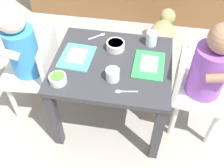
{
  "coord_description": "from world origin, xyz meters",
  "views": [
    {
      "loc": [
        0.15,
        -0.9,
        1.28
      ],
      "look_at": [
        0.0,
        0.0,
        0.28
      ],
      "focal_mm": 41.69,
      "sensor_mm": 36.0,
      "label": 1
    }
  ],
  "objects_px": {
    "dog": "(161,35)",
    "spoon_by_right_tray": "(98,36)",
    "water_cup_left": "(113,75)",
    "water_cup_right": "(151,39)",
    "veggie_bowl_near": "(58,79)",
    "food_tray_left": "(77,57)",
    "food_tray_right": "(149,65)",
    "spoon_by_left_tray": "(124,92)",
    "seated_child_left": "(25,52)",
    "dining_table": "(112,74)",
    "seated_child_right": "(207,71)",
    "cereal_bowl_right_side": "(116,45)"
  },
  "relations": [
    {
      "from": "dog",
      "to": "water_cup_right",
      "type": "distance_m",
      "value": 0.51
    },
    {
      "from": "dog",
      "to": "spoon_by_left_tray",
      "type": "distance_m",
      "value": 0.83
    },
    {
      "from": "cereal_bowl_right_side",
      "to": "seated_child_left",
      "type": "bearing_deg",
      "value": -168.31
    },
    {
      "from": "dining_table",
      "to": "cereal_bowl_right_side",
      "type": "bearing_deg",
      "value": 89.84
    },
    {
      "from": "seated_child_left",
      "to": "water_cup_left",
      "type": "relative_size",
      "value": 10.85
    },
    {
      "from": "food_tray_right",
      "to": "seated_child_left",
      "type": "bearing_deg",
      "value": 179.53
    },
    {
      "from": "seated_child_left",
      "to": "water_cup_right",
      "type": "bearing_deg",
      "value": 14.36
    },
    {
      "from": "water_cup_left",
      "to": "spoon_by_right_tray",
      "type": "distance_m",
      "value": 0.32
    },
    {
      "from": "veggie_bowl_near",
      "to": "spoon_by_left_tray",
      "type": "height_order",
      "value": "veggie_bowl_near"
    },
    {
      "from": "dining_table",
      "to": "spoon_by_right_tray",
      "type": "height_order",
      "value": "spoon_by_right_tray"
    },
    {
      "from": "food_tray_left",
      "to": "spoon_by_right_tray",
      "type": "relative_size",
      "value": 2.29
    },
    {
      "from": "food_tray_left",
      "to": "cereal_bowl_right_side",
      "type": "distance_m",
      "value": 0.2
    },
    {
      "from": "veggie_bowl_near",
      "to": "spoon_by_right_tray",
      "type": "relative_size",
      "value": 0.92
    },
    {
      "from": "veggie_bowl_near",
      "to": "cereal_bowl_right_side",
      "type": "bearing_deg",
      "value": 51.49
    },
    {
      "from": "water_cup_right",
      "to": "veggie_bowl_near",
      "type": "distance_m",
      "value": 0.51
    },
    {
      "from": "dog",
      "to": "water_cup_right",
      "type": "xyz_separation_m",
      "value": [
        -0.07,
        -0.42,
        0.28
      ]
    },
    {
      "from": "food_tray_right",
      "to": "veggie_bowl_near",
      "type": "height_order",
      "value": "veggie_bowl_near"
    },
    {
      "from": "cereal_bowl_right_side",
      "to": "veggie_bowl_near",
      "type": "xyz_separation_m",
      "value": [
        -0.21,
        -0.27,
        -0.0
      ]
    },
    {
      "from": "food_tray_right",
      "to": "water_cup_left",
      "type": "distance_m",
      "value": 0.19
    },
    {
      "from": "veggie_bowl_near",
      "to": "food_tray_right",
      "type": "bearing_deg",
      "value": 23.92
    },
    {
      "from": "dog",
      "to": "food_tray_left",
      "type": "height_order",
      "value": "food_tray_left"
    },
    {
      "from": "dog",
      "to": "food_tray_left",
      "type": "xyz_separation_m",
      "value": [
        -0.42,
        -0.59,
        0.25
      ]
    },
    {
      "from": "food_tray_right",
      "to": "veggie_bowl_near",
      "type": "relative_size",
      "value": 2.59
    },
    {
      "from": "seated_child_left",
      "to": "cereal_bowl_right_side",
      "type": "xyz_separation_m",
      "value": [
        0.45,
        0.09,
        0.03
      ]
    },
    {
      "from": "veggie_bowl_near",
      "to": "spoon_by_right_tray",
      "type": "bearing_deg",
      "value": 73.07
    },
    {
      "from": "dog",
      "to": "veggie_bowl_near",
      "type": "xyz_separation_m",
      "value": [
        -0.46,
        -0.76,
        0.27
      ]
    },
    {
      "from": "water_cup_right",
      "to": "water_cup_left",
      "type": "bearing_deg",
      "value": -119.01
    },
    {
      "from": "dining_table",
      "to": "veggie_bowl_near",
      "type": "height_order",
      "value": "veggie_bowl_near"
    },
    {
      "from": "food_tray_left",
      "to": "water_cup_right",
      "type": "distance_m",
      "value": 0.39
    },
    {
      "from": "seated_child_left",
      "to": "veggie_bowl_near",
      "type": "relative_size",
      "value": 8.86
    },
    {
      "from": "food_tray_left",
      "to": "food_tray_right",
      "type": "xyz_separation_m",
      "value": [
        0.35,
        0.0,
        0.0
      ]
    },
    {
      "from": "dining_table",
      "to": "water_cup_right",
      "type": "xyz_separation_m",
      "value": [
        0.17,
        0.17,
        0.11
      ]
    },
    {
      "from": "veggie_bowl_near",
      "to": "spoon_by_left_tray",
      "type": "xyz_separation_m",
      "value": [
        0.3,
        -0.01,
        -0.02
      ]
    },
    {
      "from": "spoon_by_right_tray",
      "to": "spoon_by_left_tray",
      "type": "bearing_deg",
      "value": -62.95
    },
    {
      "from": "seated_child_right",
      "to": "food_tray_right",
      "type": "height_order",
      "value": "seated_child_right"
    },
    {
      "from": "food_tray_left",
      "to": "water_cup_left",
      "type": "xyz_separation_m",
      "value": [
        0.2,
        -0.11,
        0.02
      ]
    },
    {
      "from": "food_tray_left",
      "to": "food_tray_right",
      "type": "distance_m",
      "value": 0.35
    },
    {
      "from": "seated_child_right",
      "to": "dog",
      "type": "bearing_deg",
      "value": 109.59
    },
    {
      "from": "seated_child_left",
      "to": "spoon_by_left_tray",
      "type": "relative_size",
      "value": 6.86
    },
    {
      "from": "seated_child_right",
      "to": "seated_child_left",
      "type": "bearing_deg",
      "value": -179.19
    },
    {
      "from": "food_tray_right",
      "to": "spoon_by_left_tray",
      "type": "relative_size",
      "value": 2.0
    },
    {
      "from": "dining_table",
      "to": "spoon_by_left_tray",
      "type": "xyz_separation_m",
      "value": [
        0.08,
        -0.17,
        0.08
      ]
    },
    {
      "from": "water_cup_right",
      "to": "spoon_by_left_tray",
      "type": "xyz_separation_m",
      "value": [
        -0.09,
        -0.35,
        -0.03
      ]
    },
    {
      "from": "dog",
      "to": "spoon_by_right_tray",
      "type": "relative_size",
      "value": 5.48
    },
    {
      "from": "seated_child_left",
      "to": "water_cup_right",
      "type": "distance_m",
      "value": 0.64
    },
    {
      "from": "dining_table",
      "to": "food_tray_right",
      "type": "bearing_deg",
      "value": 2.71
    },
    {
      "from": "seated_child_left",
      "to": "seated_child_right",
      "type": "height_order",
      "value": "same"
    },
    {
      "from": "seated_child_right",
      "to": "cereal_bowl_right_side",
      "type": "distance_m",
      "value": 0.45
    },
    {
      "from": "cereal_bowl_right_side",
      "to": "veggie_bowl_near",
      "type": "distance_m",
      "value": 0.35
    },
    {
      "from": "dining_table",
      "to": "spoon_by_left_tray",
      "type": "height_order",
      "value": "spoon_by_left_tray"
    }
  ]
}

